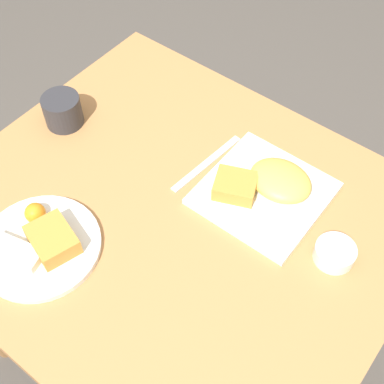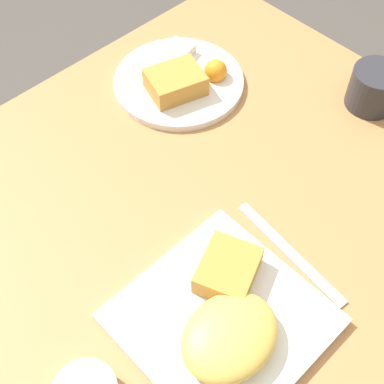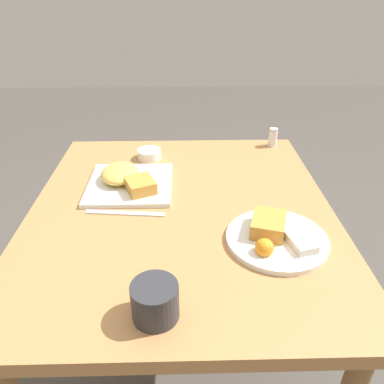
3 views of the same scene
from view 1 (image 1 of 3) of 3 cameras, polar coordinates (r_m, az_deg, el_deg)
The scene contains 7 objects.
ground_plane at distance 1.79m, azimuth -1.28°, elevation -15.67°, with size 8.00×8.00×0.00m, color #4C4742.
dining_table at distance 1.21m, azimuth -1.82°, elevation -4.64°, with size 0.96×0.84×0.73m.
plate_square_near at distance 1.17m, azimuth 7.93°, elevation 0.49°, with size 0.25×0.25×0.06m.
plate_oval_far at distance 1.12m, azimuth -15.84°, elevation -5.28°, with size 0.25×0.25×0.05m.
sauce_ramekin at distance 1.10m, azimuth 14.99°, elevation -6.30°, with size 0.08×0.08×0.03m.
butter_knife at distance 1.22m, azimuth 1.58°, elevation 3.10°, with size 0.04×0.22×0.00m.
coffee_mug at distance 1.32m, azimuth -13.64°, elevation 8.44°, with size 0.09×0.09×0.08m.
Camera 1 is at (-0.43, 0.49, 1.67)m, focal length 50.00 mm.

